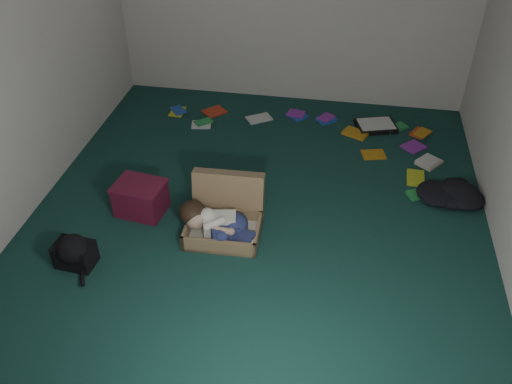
% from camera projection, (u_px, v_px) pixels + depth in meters
% --- Properties ---
extents(floor, '(4.50, 4.50, 0.00)m').
position_uv_depth(floor, '(259.00, 213.00, 4.84)').
color(floor, '#133832').
rests_on(floor, ground).
extents(wall_front, '(4.50, 0.00, 4.50)m').
position_uv_depth(wall_front, '(171.00, 310.00, 2.29)').
color(wall_front, silver).
rests_on(wall_front, ground).
extents(wall_left, '(0.00, 4.50, 4.50)m').
position_uv_depth(wall_left, '(13.00, 61.00, 4.33)').
color(wall_left, silver).
rests_on(wall_left, ground).
extents(suitcase, '(0.64, 0.62, 0.45)m').
position_uv_depth(suitcase, '(225.00, 215.00, 4.61)').
color(suitcase, '#8E724E').
rests_on(suitcase, floor).
extents(person, '(0.67, 0.32, 0.28)m').
position_uv_depth(person, '(217.00, 223.00, 4.47)').
color(person, white).
rests_on(person, suitcase).
extents(maroon_bin, '(0.47, 0.39, 0.30)m').
position_uv_depth(maroon_bin, '(141.00, 198.00, 4.78)').
color(maroon_bin, '#5B1229').
rests_on(maroon_bin, floor).
extents(backpack, '(0.40, 0.33, 0.22)m').
position_uv_depth(backpack, '(75.00, 253.00, 4.27)').
color(backpack, black).
rests_on(backpack, floor).
extents(clothing_pile, '(0.54, 0.48, 0.15)m').
position_uv_depth(clothing_pile, '(451.00, 193.00, 4.96)').
color(clothing_pile, black).
rests_on(clothing_pile, floor).
extents(paper_tray, '(0.49, 0.42, 0.06)m').
position_uv_depth(paper_tray, '(376.00, 126.00, 6.01)').
color(paper_tray, black).
rests_on(paper_tray, floor).
extents(book_scatter, '(3.02, 1.56, 0.02)m').
position_uv_depth(book_scatter, '(331.00, 136.00, 5.86)').
color(book_scatter, '#BBCB23').
rests_on(book_scatter, floor).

